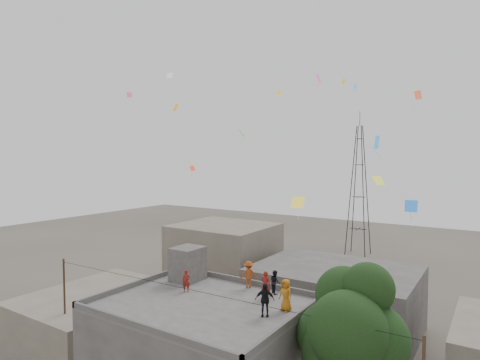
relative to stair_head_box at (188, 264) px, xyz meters
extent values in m
cube|color=#4E4C49|center=(3.20, -2.60, -1.05)|extent=(10.00, 8.00, 0.10)
cube|color=#454340|center=(3.20, 1.32, -0.85)|extent=(10.00, 0.15, 0.30)
cube|color=#454340|center=(3.20, -6.53, -0.85)|extent=(10.00, 0.15, 0.30)
cube|color=#454340|center=(8.12, -2.60, -0.85)|extent=(0.15, 8.00, 0.30)
cube|color=#454340|center=(-1.72, -2.60, -0.85)|extent=(0.15, 8.00, 0.30)
cube|color=#454340|center=(0.00, 0.00, 0.00)|extent=(1.60, 1.80, 2.00)
cube|color=#665D50|center=(-7.80, -0.60, -5.10)|extent=(8.00, 10.00, 4.00)
cube|color=#454340|center=(5.20, 11.40, -4.60)|extent=(12.00, 9.00, 5.00)
cube|color=#665D50|center=(-6.80, 13.40, -3.60)|extent=(9.00, 8.00, 7.00)
sphere|color=black|center=(10.40, -2.10, -1.90)|extent=(3.60, 3.60, 3.60)
sphere|color=black|center=(11.50, -1.80, -1.10)|extent=(3.00, 3.00, 3.00)
sphere|color=black|center=(9.50, -1.60, -1.50)|extent=(2.80, 2.80, 2.80)
sphere|color=black|center=(10.80, -2.90, -0.50)|extent=(3.20, 3.20, 3.20)
sphere|color=black|center=(10.10, -1.20, 0.30)|extent=(2.60, 2.60, 2.60)
sphere|color=black|center=(11.20, -1.50, 0.90)|extent=(2.20, 2.20, 2.20)
cylinder|color=black|center=(-6.30, -4.10, -3.40)|extent=(0.12, 0.12, 7.40)
cylinder|color=black|center=(3.70, -3.85, 0.10)|extent=(20.00, 0.52, 0.02)
cylinder|color=black|center=(-1.65, 36.55, 1.90)|extent=(1.27, 1.27, 18.01)
cylinder|color=black|center=(0.05, 36.55, 1.90)|extent=(1.27, 1.27, 18.01)
cylinder|color=black|center=(0.05, 38.25, 1.90)|extent=(1.27, 1.27, 18.01)
cylinder|color=black|center=(-1.65, 38.25, 1.90)|extent=(1.27, 1.27, 18.01)
cube|color=black|center=(-0.80, 37.40, -3.50)|extent=(2.36, 0.08, 0.08)
cube|color=black|center=(-0.80, 37.40, -3.50)|extent=(0.08, 2.36, 0.08)
cube|color=black|center=(-0.80, 37.40, 1.00)|extent=(1.81, 0.08, 0.08)
cube|color=black|center=(-0.80, 37.40, 1.00)|extent=(0.08, 1.81, 0.08)
cube|color=black|center=(-0.80, 37.40, 5.50)|extent=(1.26, 0.08, 0.08)
cube|color=black|center=(-0.80, 37.40, 5.50)|extent=(0.08, 1.26, 0.08)
cube|color=black|center=(-0.80, 37.40, 9.10)|extent=(0.82, 0.08, 0.08)
cube|color=black|center=(-0.80, 37.40, 9.10)|extent=(0.08, 0.82, 0.08)
cylinder|color=black|center=(-0.80, 37.40, 11.90)|extent=(0.08, 0.08, 2.00)
imported|color=maroon|center=(5.57, -0.27, -0.26)|extent=(0.58, 0.42, 1.47)
imported|color=#BE6C15|center=(7.19, -1.16, -0.23)|extent=(0.86, 0.68, 1.54)
imported|color=black|center=(5.58, 0.76, -0.36)|extent=(0.78, 0.77, 1.27)
imported|color=black|center=(6.67, -2.31, -0.22)|extent=(0.98, 0.77, 1.55)
imported|color=#A13F12|center=(3.85, 0.80, -0.24)|extent=(1.12, 1.07, 1.52)
imported|color=maroon|center=(1.34, -1.68, -0.40)|extent=(0.53, 0.50, 1.21)
plane|color=#FF321A|center=(-3.87, 5.13, 5.63)|extent=(0.33, 0.47, 0.37)
plane|color=#E92497|center=(5.53, 6.79, 11.64)|extent=(0.20, 0.56, 0.52)
plane|color=yellow|center=(0.05, 11.68, 11.81)|extent=(0.40, 0.46, 0.36)
plane|color=#2587D3|center=(11.00, 0.27, 7.09)|extent=(0.38, 0.54, 0.59)
plane|color=silver|center=(-6.28, 5.33, 12.89)|extent=(0.53, 0.39, 0.44)
plane|color=gold|center=(5.73, 11.14, 12.11)|extent=(0.15, 0.38, 0.35)
plane|color=green|center=(4.61, -1.10, 7.65)|extent=(0.48, 0.51, 0.35)
plane|color=#EB5A37|center=(11.76, 5.86, 9.88)|extent=(0.46, 0.39, 0.47)
plane|color=orange|center=(-0.89, 0.04, 9.45)|extent=(0.37, 0.51, 0.42)
plane|color=#4C9FE6|center=(5.71, 14.10, 12.15)|extent=(0.32, 0.22, 0.37)
plane|color=#FF5091|center=(-6.68, 1.57, 10.92)|extent=(0.43, 0.32, 0.35)
plane|color=#D3E232|center=(11.06, 0.45, 5.35)|extent=(0.54, 0.60, 0.40)
plane|color=blue|center=(12.39, 0.95, 4.22)|extent=(0.55, 0.09, 0.54)
plane|color=yellow|center=(8.10, -1.84, 4.38)|extent=(0.65, 0.45, 0.47)
camera|label=1|loc=(15.73, -18.32, 6.36)|focal=30.00mm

